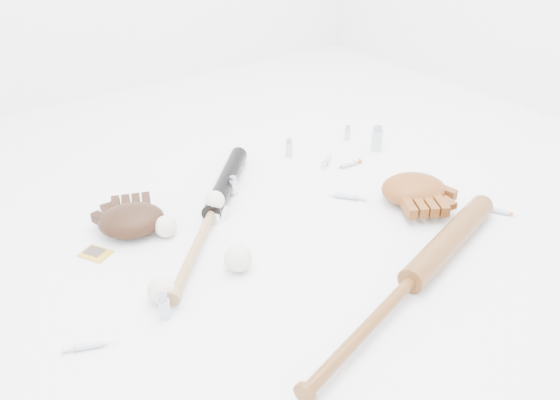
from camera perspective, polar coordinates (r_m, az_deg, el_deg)
bat_dark at (r=1.75m, az=-7.12°, el=-1.34°), size 0.66×0.67×0.06m
bat_wood at (r=1.50m, az=13.61°, el=-8.12°), size 0.99×0.33×0.07m
glove_dark at (r=1.74m, az=-15.26°, el=-2.01°), size 0.31×0.31×0.09m
glove_tan at (r=1.89m, az=13.81°, el=1.11°), size 0.35×0.35×0.09m
trading_card at (r=1.69m, az=-18.70°, el=-5.33°), size 0.10×0.10×0.00m
pedestal at (r=1.77m, az=-6.72°, el=-1.39°), size 0.08×0.08×0.04m
baseball_on_pedestal at (r=1.74m, az=-6.81°, el=-0.04°), size 0.06×0.06×0.06m
baseball_left at (r=1.46m, az=-12.28°, el=-9.19°), size 0.07×0.07×0.07m
baseball_upper at (r=1.70m, az=-11.84°, el=-2.72°), size 0.07×0.07×0.07m
baseball_mid at (r=1.53m, az=-4.39°, el=-6.08°), size 0.08×0.08×0.08m
syringe_0 at (r=1.40m, az=-19.36°, el=-14.18°), size 0.14×0.08×0.02m
syringe_1 at (r=1.88m, az=6.91°, el=0.41°), size 0.13×0.14×0.02m
syringe_2 at (r=2.11m, az=4.97°, el=4.18°), size 0.14×0.11×0.02m
syringe_3 at (r=1.92m, az=21.83°, el=-1.04°), size 0.10×0.15×0.02m
syringe_4 at (r=2.09m, az=7.18°, el=3.68°), size 0.14×0.03×0.02m
vial_0 at (r=2.14m, az=0.96°, el=5.48°), size 0.03×0.03×0.07m
vial_1 at (r=2.30m, az=7.06°, el=7.00°), size 0.02×0.02×0.06m
vial_2 at (r=1.88m, az=-4.89°, el=1.50°), size 0.03×0.03×0.07m
vial_3 at (r=2.22m, az=10.11°, el=6.36°), size 0.04×0.04×0.10m
vial_4 at (r=1.41m, az=-12.02°, el=-10.81°), size 0.03×0.03×0.07m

